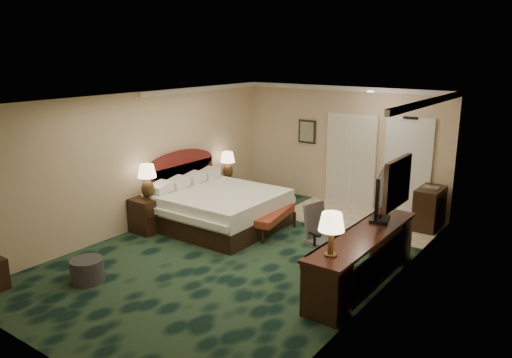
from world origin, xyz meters
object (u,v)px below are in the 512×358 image
Objects in this scene: bed_bench at (272,222)px; minibar at (429,208)px; ottoman at (87,270)px; tv at (381,196)px; lamp_far at (228,165)px; lamp_near at (147,181)px; bed at (219,209)px; desk at (363,259)px; desk_chair at (325,239)px; nightstand_near at (149,214)px; nightstand_far at (226,190)px.

bed_bench is 3.16m from minibar.
ottoman is 0.49× the size of tv.
bed_bench is at bearing -30.19° from lamp_far.
lamp_near is 2.52m from lamp_far.
desk reaches higher than bed.
ottoman is (-1.13, -3.42, -0.04)m from bed_bench.
desk_chair is at bearing -103.71° from minibar.
bed is at bearing 47.03° from nightstand_near.
minibar is (2.40, 2.04, 0.20)m from bed_bench.
tv reaches higher than nightstand_far.
bed is at bearing -55.10° from nightstand_far.
minibar is at bearing 11.20° from nightstand_far.
tv is 0.95× the size of desk_chair.
nightstand_near is 2.43m from bed_bench.
ottoman is 6.50m from minibar.
bed is at bearing 89.20° from ottoman.
tv is at bearing 12.91° from lamp_near.
lamp_near reaches higher than ottoman.
bed is 1.40m from nightstand_near.
minibar is at bearing 72.76° from tv.
desk is at bearing -26.65° from lamp_far.
bed is 1.14m from bed_bench.
bed_bench is at bearing 157.19° from tv.
nightstand_near is at bearing -158.13° from bed_bench.
tv is at bearing -92.40° from minibar.
lamp_far reaches higher than desk_chair.
ottoman is 4.74m from tv.
lamp_near is at bearing -88.32° from nightstand_far.
tv reaches higher than bed.
desk_chair is (3.71, 0.37, 0.21)m from nightstand_near.
bed is 2.07× the size of desk_chair.
nightstand_far is 4.67m from ottoman.
bed_bench is 1.20× the size of desk_chair.
lamp_far is at bearing 61.38° from nightstand_far.
bed_bench is 2.56m from desk.
ottoman is at bearing -125.79° from desk_chair.
lamp_far is 0.77× the size of minibar.
minibar is at bearing 29.30° from bed_bench.
tv is (4.37, -1.52, 0.37)m from lamp_far.
nightstand_far is 4.32m from desk_chair.
bed is 3.40× the size of nightstand_near.
minibar is (3.49, 2.34, 0.06)m from bed.
minibar reaches higher than nightstand_far.
lamp_far is at bearing 145.92° from tv.
bed_bench is at bearing 32.91° from nightstand_near.
desk_chair is (2.80, 2.46, 0.37)m from ottoman.
tv is (3.39, -0.02, 0.86)m from bed.
nightstand_near is 1.04× the size of lamp_far.
nightstand_far is at bearing 91.68° from lamp_near.
lamp_near is at bearing 178.06° from tv.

